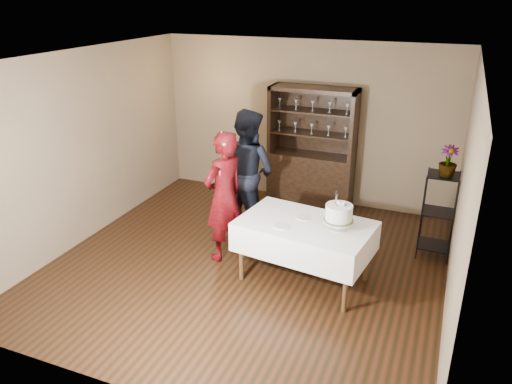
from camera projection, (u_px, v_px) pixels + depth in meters
floor at (248, 264)px, 6.70m from camera, size 5.00×5.00×0.00m
ceiling at (246, 58)px, 5.68m from camera, size 5.00×5.00×0.00m
back_wall at (305, 123)px, 8.33m from camera, size 5.00×0.02×2.70m
wall_left at (85, 147)px, 7.06m from camera, size 0.02×5.00×2.70m
wall_right at (462, 199)px, 5.32m from camera, size 0.02×5.00×2.70m
china_hutch at (311, 167)px, 8.31m from camera, size 1.40×0.48×2.00m
plant_etagere at (438, 212)px, 6.69m from camera, size 0.42×0.42×1.20m
cake_table at (305, 237)px, 6.12m from camera, size 1.72×1.19×0.80m
woman at (224, 197)px, 6.57m from camera, size 0.64×0.76×1.78m
man at (247, 172)px, 7.32m from camera, size 1.07×0.94×1.87m
cake at (339, 214)px, 5.81m from camera, size 0.40×0.40×0.49m
plate_near at (282, 226)px, 5.95m from camera, size 0.24×0.24×0.01m
plate_far at (304, 218)px, 6.17m from camera, size 0.21×0.21×0.01m
potted_plant at (448, 161)px, 6.37m from camera, size 0.25×0.25×0.40m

